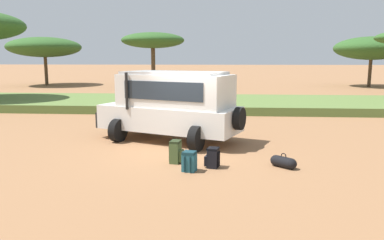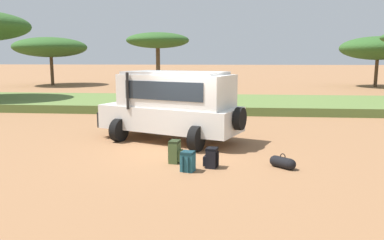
{
  "view_description": "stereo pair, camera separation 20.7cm",
  "coord_description": "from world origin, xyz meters",
  "views": [
    {
      "loc": [
        1.13,
        -11.48,
        2.89
      ],
      "look_at": [
        0.25,
        -0.11,
        1.0
      ],
      "focal_mm": 35.0,
      "sensor_mm": 36.0,
      "label": 1
    },
    {
      "loc": [
        1.33,
        -11.46,
        2.89
      ],
      "look_at": [
        0.25,
        -0.11,
        1.0
      ],
      "focal_mm": 35.0,
      "sensor_mm": 36.0,
      "label": 2
    }
  ],
  "objects": [
    {
      "name": "safari_vehicle",
      "position": [
        -0.56,
        1.4,
        1.29
      ],
      "size": [
        5.4,
        3.78,
        2.44
      ],
      "color": "silver",
      "rests_on": "ground_plane"
    },
    {
      "name": "backpack_cluster_center",
      "position": [
        -0.1,
        -1.41,
        0.31
      ],
      "size": [
        0.41,
        0.43,
        0.63
      ],
      "color": "#42562D",
      "rests_on": "ground_plane"
    },
    {
      "name": "duffel_bag_low_black_case",
      "position": [
        2.82,
        -1.65,
        0.15
      ],
      "size": [
        0.65,
        0.61,
        0.4
      ],
      "color": "black",
      "rests_on": "ground_plane"
    },
    {
      "name": "acacia_tree_centre_back",
      "position": [
        -5.54,
        25.34,
        4.59
      ],
      "size": [
        6.15,
        5.71,
        5.38
      ],
      "color": "brown",
      "rests_on": "ground_plane"
    },
    {
      "name": "acacia_tree_far_left",
      "position": [
        -17.65,
        27.72,
        4.04
      ],
      "size": [
        7.54,
        8.23,
        5.11
      ],
      "color": "brown",
      "rests_on": "ground_plane"
    },
    {
      "name": "acacia_tree_distant_right",
      "position": [
        16.32,
        28.3,
        3.88
      ],
      "size": [
        7.43,
        7.07,
        5.06
      ],
      "color": "brown",
      "rests_on": "ground_plane"
    },
    {
      "name": "backpack_beside_front_wheel",
      "position": [
        0.93,
        -1.79,
        0.26
      ],
      "size": [
        0.42,
        0.39,
        0.54
      ],
      "color": "black",
      "rests_on": "ground_plane"
    },
    {
      "name": "backpack_near_rear_wheel",
      "position": [
        0.34,
        -2.17,
        0.26
      ],
      "size": [
        0.4,
        0.44,
        0.53
      ],
      "color": "#235B6B",
      "rests_on": "ground_plane"
    },
    {
      "name": "ground_plane",
      "position": [
        0.0,
        0.0,
        0.0
      ],
      "size": [
        320.0,
        320.0,
        0.0
      ],
      "primitive_type": "plane",
      "color": "#936642"
    },
    {
      "name": "grass_bank",
      "position": [
        0.0,
        10.82,
        0.22
      ],
      "size": [
        120.0,
        7.0,
        0.44
      ],
      "color": "#5B7538",
      "rests_on": "ground_plane"
    }
  ]
}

